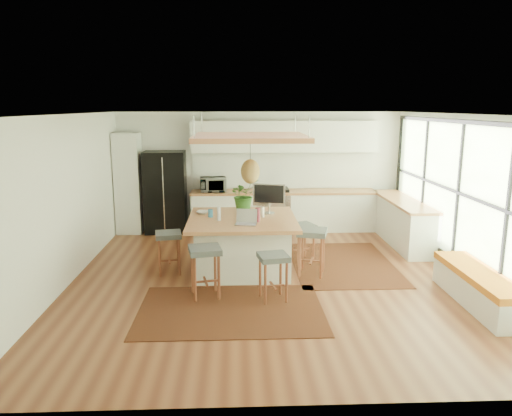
{
  "coord_description": "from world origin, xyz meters",
  "views": [
    {
      "loc": [
        -0.54,
        -7.61,
        2.83
      ],
      "look_at": [
        -0.2,
        0.5,
        1.1
      ],
      "focal_mm": 33.73,
      "sensor_mm": 36.0,
      "label": 1
    }
  ],
  "objects_px": {
    "laptop": "(246,217)",
    "island_plant": "(244,198)",
    "island": "(242,244)",
    "stool_near_right": "(273,277)",
    "stool_near_left": "(205,274)",
    "stool_right_front": "(312,255)",
    "fridge": "(166,192)",
    "stool_left_side": "(169,253)",
    "monitor": "(269,199)",
    "microwave": "(213,183)",
    "stool_right_back": "(302,242)"
  },
  "relations": [
    {
      "from": "laptop",
      "to": "island_plant",
      "type": "distance_m",
      "value": 1.13
    },
    {
      "from": "island",
      "to": "stool_near_right",
      "type": "height_order",
      "value": "island"
    },
    {
      "from": "stool_near_left",
      "to": "stool_near_right",
      "type": "height_order",
      "value": "stool_near_left"
    },
    {
      "from": "stool_right_front",
      "to": "laptop",
      "type": "xyz_separation_m",
      "value": [
        -1.12,
        -0.14,
        0.7
      ]
    },
    {
      "from": "island",
      "to": "island_plant",
      "type": "xyz_separation_m",
      "value": [
        0.05,
        0.65,
        0.69
      ]
    },
    {
      "from": "fridge",
      "to": "island_plant",
      "type": "xyz_separation_m",
      "value": [
        1.75,
        -2.07,
        0.23
      ]
    },
    {
      "from": "stool_left_side",
      "to": "island_plant",
      "type": "relative_size",
      "value": 1.23
    },
    {
      "from": "monitor",
      "to": "stool_right_front",
      "type": "bearing_deg",
      "value": -29.26
    },
    {
      "from": "island_plant",
      "to": "monitor",
      "type": "bearing_deg",
      "value": -35.35
    },
    {
      "from": "stool_right_front",
      "to": "microwave",
      "type": "relative_size",
      "value": 1.38
    },
    {
      "from": "stool_near_right",
      "to": "island_plant",
      "type": "bearing_deg",
      "value": 100.77
    },
    {
      "from": "fridge",
      "to": "microwave",
      "type": "xyz_separation_m",
      "value": [
        1.08,
        -0.04,
        0.2
      ]
    },
    {
      "from": "laptop",
      "to": "fridge",
      "type": "bearing_deg",
      "value": 127.45
    },
    {
      "from": "island",
      "to": "laptop",
      "type": "bearing_deg",
      "value": -83.49
    },
    {
      "from": "fridge",
      "to": "stool_left_side",
      "type": "relative_size",
      "value": 2.54
    },
    {
      "from": "island",
      "to": "stool_near_right",
      "type": "relative_size",
      "value": 2.61
    },
    {
      "from": "fridge",
      "to": "laptop",
      "type": "xyz_separation_m",
      "value": [
        1.75,
        -3.19,
        0.12
      ]
    },
    {
      "from": "stool_near_left",
      "to": "stool_near_right",
      "type": "distance_m",
      "value": 1.02
    },
    {
      "from": "fridge",
      "to": "laptop",
      "type": "height_order",
      "value": "fridge"
    },
    {
      "from": "stool_near_left",
      "to": "stool_right_front",
      "type": "relative_size",
      "value": 0.97
    },
    {
      "from": "stool_near_left",
      "to": "island_plant",
      "type": "relative_size",
      "value": 1.32
    },
    {
      "from": "stool_left_side",
      "to": "laptop",
      "type": "xyz_separation_m",
      "value": [
        1.31,
        -0.34,
        0.7
      ]
    },
    {
      "from": "microwave",
      "to": "island_plant",
      "type": "distance_m",
      "value": 2.14
    },
    {
      "from": "monitor",
      "to": "stool_left_side",
      "type": "bearing_deg",
      "value": -149.76
    },
    {
      "from": "stool_right_back",
      "to": "stool_left_side",
      "type": "relative_size",
      "value": 0.97
    },
    {
      "from": "fridge",
      "to": "stool_right_back",
      "type": "height_order",
      "value": "fridge"
    },
    {
      "from": "stool_near_right",
      "to": "stool_right_back",
      "type": "height_order",
      "value": "stool_near_right"
    },
    {
      "from": "monitor",
      "to": "microwave",
      "type": "xyz_separation_m",
      "value": [
        -1.11,
        2.34,
        -0.07
      ]
    },
    {
      "from": "fridge",
      "to": "island",
      "type": "bearing_deg",
      "value": -58.88
    },
    {
      "from": "laptop",
      "to": "stool_right_front",
      "type": "bearing_deg",
      "value": 15.76
    },
    {
      "from": "stool_right_back",
      "to": "stool_left_side",
      "type": "bearing_deg",
      "value": -166.47
    },
    {
      "from": "fridge",
      "to": "stool_near_right",
      "type": "xyz_separation_m",
      "value": [
        2.13,
        -4.11,
        -0.57
      ]
    },
    {
      "from": "stool_right_front",
      "to": "stool_left_side",
      "type": "height_order",
      "value": "stool_right_front"
    },
    {
      "from": "stool_right_back",
      "to": "monitor",
      "type": "height_order",
      "value": "monitor"
    },
    {
      "from": "stool_near_right",
      "to": "laptop",
      "type": "xyz_separation_m",
      "value": [
        -0.38,
        0.92,
        0.7
      ]
    },
    {
      "from": "stool_near_right",
      "to": "island_plant",
      "type": "relative_size",
      "value": 1.2
    },
    {
      "from": "fridge",
      "to": "stool_right_back",
      "type": "bearing_deg",
      "value": -39.98
    },
    {
      "from": "stool_right_back",
      "to": "island_plant",
      "type": "height_order",
      "value": "island_plant"
    },
    {
      "from": "stool_right_front",
      "to": "fridge",
      "type": "bearing_deg",
      "value": 133.26
    },
    {
      "from": "island",
      "to": "island_plant",
      "type": "bearing_deg",
      "value": 85.91
    },
    {
      "from": "stool_right_back",
      "to": "island_plant",
      "type": "relative_size",
      "value": 1.19
    },
    {
      "from": "fridge",
      "to": "stool_near_right",
      "type": "height_order",
      "value": "fridge"
    },
    {
      "from": "stool_near_left",
      "to": "laptop",
      "type": "height_order",
      "value": "laptop"
    },
    {
      "from": "laptop",
      "to": "island",
      "type": "bearing_deg",
      "value": 105.15
    },
    {
      "from": "stool_right_back",
      "to": "microwave",
      "type": "relative_size",
      "value": 1.21
    },
    {
      "from": "stool_left_side",
      "to": "stool_right_front",
      "type": "bearing_deg",
      "value": -4.76
    },
    {
      "from": "island",
      "to": "island_plant",
      "type": "relative_size",
      "value": 3.15
    },
    {
      "from": "stool_near_left",
      "to": "laptop",
      "type": "bearing_deg",
      "value": 49.81
    },
    {
      "from": "stool_near_left",
      "to": "microwave",
      "type": "distance_m",
      "value": 3.97
    },
    {
      "from": "fridge",
      "to": "stool_near_left",
      "type": "bearing_deg",
      "value": -74.93
    }
  ]
}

